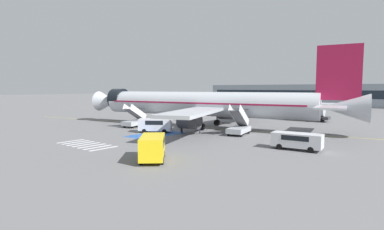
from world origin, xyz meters
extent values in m
plane|color=slate|center=(0.00, 0.00, 0.00)|extent=(600.00, 600.00, 0.00)
cube|color=gold|center=(-1.05, 0.56, 0.00)|extent=(79.70, 17.21, 0.01)
cube|color=#2856A8|center=(-1.05, -9.72, 0.00)|extent=(4.48, 8.49, 0.01)
cube|color=silver|center=(-5.25, -20.41, 0.00)|extent=(0.44, 3.60, 0.01)
cube|color=silver|center=(-4.05, -20.41, 0.00)|extent=(0.44, 3.60, 0.01)
cube|color=silver|center=(-2.85, -20.41, 0.00)|extent=(0.44, 3.60, 0.01)
cube|color=silver|center=(-1.65, -20.41, 0.00)|extent=(0.44, 3.60, 0.01)
cube|color=silver|center=(-0.45, -20.41, 0.00)|extent=(0.44, 3.60, 0.01)
cube|color=silver|center=(0.75, -20.41, 0.00)|extent=(0.44, 3.60, 0.01)
cube|color=silver|center=(1.95, -20.41, 0.00)|extent=(0.44, 3.60, 0.01)
cylinder|color=#B7BCC4|center=(-1.05, 0.56, 4.01)|extent=(37.47, 11.77, 4.04)
cone|color=#B7BCC4|center=(-21.53, -3.82, 4.01)|extent=(5.17, 4.80, 3.96)
cone|color=#B7BCC4|center=(20.23, 5.10, 4.01)|extent=(6.73, 5.06, 3.88)
cylinder|color=black|center=(-18.57, -3.19, 4.51)|extent=(3.22, 4.50, 4.08)
cube|color=maroon|center=(-1.05, 0.56, 4.21)|extent=(34.56, 11.23, 0.24)
cube|color=#B7BCC4|center=(4.22, -7.42, 3.40)|extent=(10.38, 17.62, 0.44)
cylinder|color=#38383D|center=(2.37, -6.34, 1.96)|extent=(3.54, 2.98, 2.39)
cube|color=#B7BCC4|center=(0.50, 9.98, 3.40)|extent=(6.04, 17.29, 0.44)
cylinder|color=#38383D|center=(-0.74, 8.24, 1.96)|extent=(3.54, 2.98, 2.39)
cube|color=maroon|center=(19.34, 4.91, 8.76)|extent=(5.61, 1.53, 7.48)
cube|color=#B7BCC4|center=(19.55, 1.03, 4.21)|extent=(4.90, 7.08, 0.24)
cube|color=#B7BCC4|center=(17.94, 8.54, 4.21)|extent=(4.90, 7.08, 0.24)
cylinder|color=#38383D|center=(-13.87, -2.18, 2.01)|extent=(0.20, 0.20, 3.18)
cylinder|color=black|center=(-13.87, -2.18, 0.42)|extent=(0.88, 0.45, 0.84)
cylinder|color=#38383D|center=(1.30, -2.13, 1.97)|extent=(0.24, 0.24, 2.85)
cylinder|color=black|center=(1.30, -2.13, 0.55)|extent=(1.20, 0.82, 1.10)
cylinder|color=#38383D|center=(0.00, 3.97, 1.97)|extent=(0.24, 0.24, 2.85)
cylinder|color=black|center=(0.00, 3.97, 0.55)|extent=(1.20, 0.82, 1.10)
cube|color=#ADB2BA|center=(-10.16, -6.11, 0.70)|extent=(3.15, 5.15, 0.70)
cylinder|color=black|center=(-11.42, -4.67, 0.35)|extent=(0.36, 0.73, 0.70)
cylinder|color=black|center=(-9.59, -4.28, 0.35)|extent=(0.36, 0.73, 0.70)
cylinder|color=black|center=(-10.72, -7.95, 0.35)|extent=(0.36, 0.73, 0.70)
cylinder|color=black|center=(-8.89, -7.56, 0.35)|extent=(0.36, 0.73, 0.70)
cube|color=#4C4C51|center=(-10.16, -6.11, 2.11)|extent=(2.27, 4.36, 2.26)
cube|color=#4C4C51|center=(-10.63, -3.88, 3.17)|extent=(1.84, 1.42, 0.12)
cube|color=silver|center=(-10.91, -6.27, 2.59)|extent=(1.00, 4.43, 2.96)
cube|color=silver|center=(-9.40, -5.95, 2.59)|extent=(1.00, 4.43, 2.96)
cube|color=#ADB2BA|center=(8.16, -2.20, 0.70)|extent=(3.15, 5.15, 0.70)
cylinder|color=black|center=(6.89, -0.75, 0.35)|extent=(0.36, 0.73, 0.70)
cylinder|color=black|center=(8.72, -0.36, 0.35)|extent=(0.36, 0.73, 0.70)
cylinder|color=black|center=(7.59, -4.04, 0.35)|extent=(0.36, 0.73, 0.70)
cylinder|color=black|center=(9.42, -3.65, 0.35)|extent=(0.36, 0.73, 0.70)
cube|color=#4C4C51|center=(8.16, -2.20, 2.31)|extent=(2.27, 4.37, 2.65)
cube|color=#4C4C51|center=(7.68, 0.03, 3.56)|extent=(1.84, 1.42, 0.12)
cube|color=silver|center=(7.40, -2.36, 2.78)|extent=(1.01, 4.49, 3.32)
cube|color=silver|center=(8.91, -2.04, 2.78)|extent=(1.01, 4.49, 3.32)
cube|color=#38383D|center=(9.38, 22.20, 0.78)|extent=(8.67, 3.09, 0.60)
cube|color=silver|center=(5.23, 21.91, 1.28)|extent=(2.05, 2.50, 1.60)
cube|color=black|center=(4.28, 21.85, 1.60)|extent=(0.18, 2.00, 0.70)
cylinder|color=#B7BCC4|center=(9.76, 22.23, 2.26)|extent=(6.02, 2.76, 2.36)
cylinder|color=gold|center=(9.76, 22.23, 2.26)|extent=(0.52, 2.42, 2.40)
cylinder|color=black|center=(5.69, 20.75, 0.48)|extent=(0.98, 0.35, 0.96)
cylinder|color=black|center=(5.52, 23.12, 0.48)|extent=(0.98, 0.35, 0.96)
cylinder|color=black|center=(9.94, 21.05, 0.48)|extent=(0.98, 0.35, 0.96)
cylinder|color=black|center=(9.77, 23.42, 0.48)|extent=(0.98, 0.35, 0.96)
cylinder|color=black|center=(12.30, 21.22, 0.48)|extent=(0.98, 0.35, 0.96)
cylinder|color=black|center=(12.13, 23.59, 0.48)|extent=(0.98, 0.35, 0.96)
cube|color=silver|center=(-2.62, -8.42, 1.19)|extent=(5.03, 4.38, 1.73)
cube|color=black|center=(-2.62, -8.42, 1.57)|extent=(3.29, 3.12, 0.62)
cylinder|color=black|center=(-3.33, -10.00, 0.32)|extent=(0.64, 0.54, 0.64)
cylinder|color=black|center=(-4.35, -8.60, 0.32)|extent=(0.64, 0.54, 0.64)
cylinder|color=black|center=(-0.89, -8.24, 0.32)|extent=(0.64, 0.54, 0.64)
cylinder|color=black|center=(-1.92, -6.83, 0.32)|extent=(0.64, 0.54, 0.64)
cube|color=silver|center=(18.49, -7.35, 1.07)|extent=(5.41, 2.69, 1.50)
cube|color=black|center=(18.49, -7.35, 1.40)|extent=(3.10, 2.41, 0.54)
cylinder|color=black|center=(19.96, -6.21, 0.32)|extent=(0.66, 0.28, 0.64)
cylinder|color=black|center=(20.21, -8.06, 0.32)|extent=(0.66, 0.28, 0.64)
cylinder|color=black|center=(16.78, -6.64, 0.32)|extent=(0.66, 0.28, 0.64)
cylinder|color=black|center=(17.02, -8.48, 0.32)|extent=(0.66, 0.28, 0.64)
cube|color=yellow|center=(10.15, -20.71, 1.30)|extent=(4.63, 4.75, 1.97)
cube|color=black|center=(10.15, -20.71, 1.74)|extent=(3.25, 3.27, 0.71)
cylinder|color=black|center=(8.49, -20.33, 0.32)|extent=(0.58, 0.61, 0.64)
cylinder|color=black|center=(9.90, -19.02, 0.32)|extent=(0.58, 0.61, 0.64)
cylinder|color=black|center=(10.40, -22.40, 0.32)|extent=(0.58, 0.61, 0.64)
cylinder|color=black|center=(11.81, -21.09, 0.32)|extent=(0.58, 0.61, 0.64)
cylinder|color=#2D2D33|center=(-0.79, -4.55, 0.42)|extent=(0.14, 0.14, 0.84)
cylinder|color=#2D2D33|center=(-0.95, -4.51, 0.42)|extent=(0.14, 0.14, 0.84)
cube|color=orange|center=(-0.87, -4.53, 1.18)|extent=(0.47, 0.33, 0.67)
cube|color=silver|center=(-0.87, -4.53, 1.18)|extent=(0.48, 0.34, 0.06)
sphere|color=tan|center=(-0.87, -4.53, 1.62)|extent=(0.23, 0.23, 0.23)
cylinder|color=#191E38|center=(3.19, -4.94, 0.43)|extent=(0.14, 0.14, 0.87)
cylinder|color=#191E38|center=(3.27, -5.09, 0.43)|extent=(0.14, 0.14, 0.87)
cube|color=orange|center=(3.23, -5.01, 1.21)|extent=(0.41, 0.47, 0.69)
cube|color=silver|center=(3.23, -5.01, 1.21)|extent=(0.42, 0.49, 0.06)
sphere|color=brown|center=(3.23, -5.01, 1.67)|extent=(0.23, 0.23, 0.23)
cylinder|color=#2D2D33|center=(0.68, -6.03, 0.45)|extent=(0.14, 0.14, 0.91)
cylinder|color=#2D2D33|center=(0.63, -6.19, 0.45)|extent=(0.14, 0.14, 0.91)
cube|color=orange|center=(0.65, -6.11, 1.27)|extent=(0.34, 0.47, 0.72)
cube|color=silver|center=(0.65, -6.11, 1.27)|extent=(0.35, 0.48, 0.06)
sphere|color=beige|center=(0.65, -6.11, 1.75)|extent=(0.25, 0.25, 0.25)
cube|color=#89939E|center=(9.57, 81.47, 4.02)|extent=(124.92, 12.00, 8.05)
cube|color=#19232D|center=(9.57, 75.42, 4.43)|extent=(119.92, 0.10, 2.82)
camera|label=1|loc=(30.30, -39.11, 6.66)|focal=28.00mm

